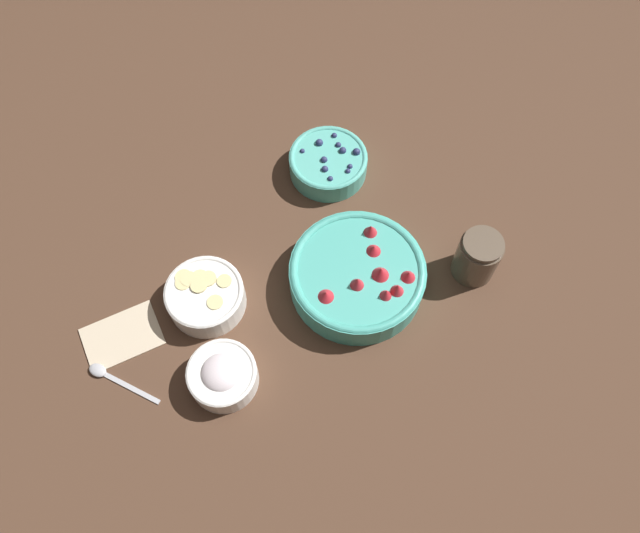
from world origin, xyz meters
The scene contains 8 objects.
ground_plane centered at (0.00, 0.00, 0.00)m, with size 4.00×4.00×0.00m, color #4C3323.
bowl_strawberries centered at (0.11, -0.01, 0.04)m, with size 0.24×0.24×0.08m.
bowl_blueberries centered at (0.27, 0.18, 0.03)m, with size 0.15×0.15×0.05m.
bowl_bananas centered at (-0.09, 0.17, 0.03)m, with size 0.14×0.14×0.05m.
bowl_cream centered at (-0.17, 0.05, 0.03)m, with size 0.12×0.12×0.06m.
jar_chocolate centered at (0.26, -0.16, 0.05)m, with size 0.08×0.08×0.10m.
napkin centered at (-0.23, 0.24, 0.00)m, with size 0.16×0.14×0.01m.
spoon centered at (-0.29, 0.20, 0.00)m, with size 0.04×0.14×0.01m.
Camera 1 is at (-0.31, -0.26, 1.02)m, focal length 35.00 mm.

